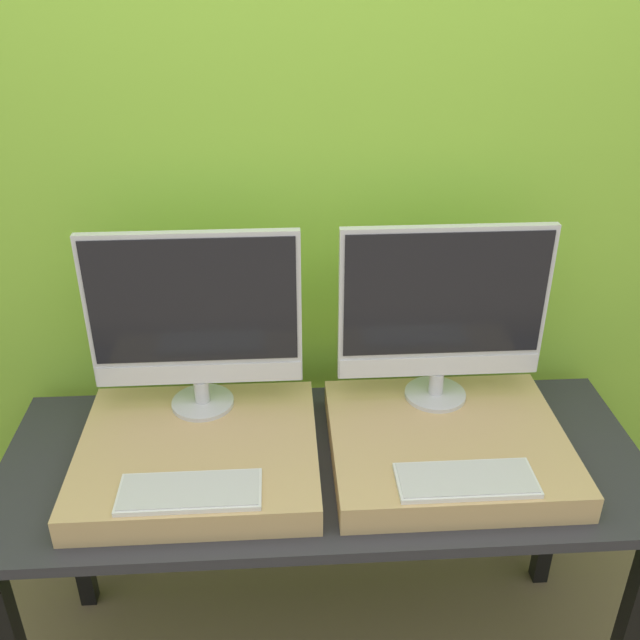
# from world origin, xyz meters

# --- Properties ---
(wall_back) EXTENTS (8.00, 0.04, 2.60)m
(wall_back) POSITION_xyz_m (0.00, 0.72, 1.30)
(wall_back) COLOR #8CC638
(wall_back) RESTS_ON ground_plane
(workbench) EXTENTS (1.65, 0.65, 0.78)m
(workbench) POSITION_xyz_m (0.00, 0.33, 0.69)
(workbench) COLOR #2D2D33
(workbench) RESTS_ON ground_plane
(wooden_riser_left) EXTENTS (0.59, 0.52, 0.07)m
(wooden_riser_left) POSITION_xyz_m (-0.32, 0.31, 0.82)
(wooden_riser_left) COLOR tan
(wooden_riser_left) RESTS_ON workbench
(monitor_left) EXTENTS (0.54, 0.17, 0.49)m
(monitor_left) POSITION_xyz_m (-0.32, 0.48, 1.12)
(monitor_left) COLOR silver
(monitor_left) RESTS_ON wooden_riser_left
(keyboard_left) EXTENTS (0.32, 0.13, 0.01)m
(keyboard_left) POSITION_xyz_m (-0.32, 0.13, 0.86)
(keyboard_left) COLOR silver
(keyboard_left) RESTS_ON wooden_riser_left
(wooden_riser_right) EXTENTS (0.59, 0.52, 0.07)m
(wooden_riser_right) POSITION_xyz_m (0.32, 0.31, 0.82)
(wooden_riser_right) COLOR tan
(wooden_riser_right) RESTS_ON workbench
(monitor_right) EXTENTS (0.54, 0.17, 0.49)m
(monitor_right) POSITION_xyz_m (0.32, 0.48, 1.12)
(monitor_right) COLOR silver
(monitor_right) RESTS_ON wooden_riser_right
(keyboard_right) EXTENTS (0.32, 0.13, 0.01)m
(keyboard_right) POSITION_xyz_m (0.32, 0.13, 0.86)
(keyboard_right) COLOR silver
(keyboard_right) RESTS_ON wooden_riser_right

